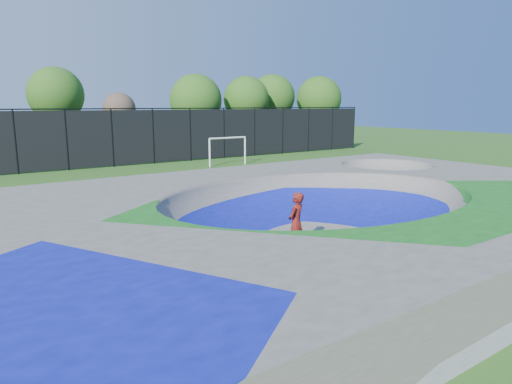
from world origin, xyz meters
TOP-DOWN VIEW (x-y plane):
  - ground at (0.00, 0.00)m, footprint 120.00×120.00m
  - skate_deck at (0.00, 0.00)m, footprint 22.00×14.00m
  - skater at (-1.73, -0.74)m, footprint 0.78×0.66m
  - skateboard at (-1.73, -0.74)m, footprint 0.80×0.55m
  - soccer_goal at (6.89, 17.01)m, footprint 3.06×0.12m
  - fence at (0.00, 21.00)m, footprint 48.09×0.09m
  - treeline at (-2.07, 26.03)m, footprint 53.84×6.53m

SIDE VIEW (x-z plane):
  - ground at x=0.00m, z-range 0.00..0.00m
  - skateboard at x=-1.73m, z-range 0.00..0.05m
  - skate_deck at x=0.00m, z-range 0.00..1.50m
  - skater at x=-1.73m, z-range 0.00..1.81m
  - soccer_goal at x=6.89m, z-range 0.39..2.41m
  - fence at x=0.00m, z-range 0.08..4.12m
  - treeline at x=-2.07m, z-range 0.92..9.11m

